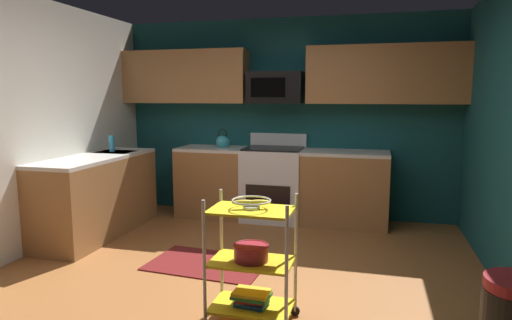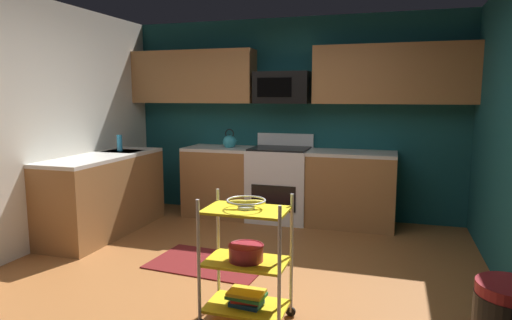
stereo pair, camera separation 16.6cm
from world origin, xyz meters
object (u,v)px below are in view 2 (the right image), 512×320
object	(u,v)px
fruit_bowl	(246,202)
microwave	(283,88)
mixing_bowl_large	(246,252)
rolling_cart	(246,261)
book_stack	(246,297)
dish_soap_bottle	(120,143)
oven_range	(280,183)
kettle	(230,142)

from	to	relation	value
fruit_bowl	microwave	bearing A→B (deg)	98.95
fruit_bowl	mixing_bowl_large	bearing A→B (deg)	180.00
rolling_cart	book_stack	size ratio (longest dim) A/B	3.36
fruit_bowl	book_stack	size ratio (longest dim) A/B	1.00
rolling_cart	dish_soap_bottle	size ratio (longest dim) A/B	4.57
microwave	mixing_bowl_large	distance (m)	3.05
oven_range	fruit_bowl	world-z (taller)	oven_range
mixing_bowl_large	book_stack	world-z (taller)	mixing_bowl_large
book_stack	dish_soap_bottle	size ratio (longest dim) A/B	1.36
microwave	kettle	size ratio (longest dim) A/B	2.65
mixing_bowl_large	kettle	world-z (taller)	kettle
microwave	rolling_cart	bearing A→B (deg)	-81.05
oven_range	microwave	xyz separation A→B (m)	(-0.00, 0.10, 1.22)
microwave	oven_range	bearing A→B (deg)	-89.74
oven_range	fruit_bowl	size ratio (longest dim) A/B	4.04
microwave	kettle	xyz separation A→B (m)	(-0.69, -0.11, -0.70)
oven_range	microwave	bearing A→B (deg)	90.26
book_stack	kettle	xyz separation A→B (m)	(-1.12, 2.67, 0.81)
microwave	fruit_bowl	xyz separation A→B (m)	(0.44, -2.78, -0.82)
fruit_bowl	kettle	world-z (taller)	kettle
mixing_bowl_large	kettle	size ratio (longest dim) A/B	0.95
rolling_cart	book_stack	bearing A→B (deg)	0.00
oven_range	microwave	size ratio (longest dim) A/B	1.57
microwave	rolling_cart	distance (m)	3.08
oven_range	rolling_cart	xyz separation A→B (m)	(0.44, -2.67, -0.03)
microwave	kettle	distance (m)	0.99
oven_range	kettle	xyz separation A→B (m)	(-0.69, -0.00, 0.52)
book_stack	dish_soap_bottle	world-z (taller)	dish_soap_bottle
dish_soap_bottle	rolling_cart	bearing A→B (deg)	-39.80
microwave	dish_soap_bottle	distance (m)	2.16
fruit_bowl	book_stack	xyz separation A→B (m)	(0.00, 0.00, -0.69)
oven_range	kettle	world-z (taller)	kettle
dish_soap_bottle	fruit_bowl	bearing A→B (deg)	-39.80
rolling_cart	fruit_bowl	world-z (taller)	rolling_cart
microwave	mixing_bowl_large	bearing A→B (deg)	-81.10
book_stack	kettle	world-z (taller)	kettle
fruit_bowl	dish_soap_bottle	size ratio (longest dim) A/B	1.36
rolling_cart	dish_soap_bottle	distance (m)	3.03
fruit_bowl	mixing_bowl_large	distance (m)	0.36
book_stack	kettle	distance (m)	3.01
mixing_bowl_large	fruit_bowl	bearing A→B (deg)	0.00
fruit_bowl	dish_soap_bottle	world-z (taller)	dish_soap_bottle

